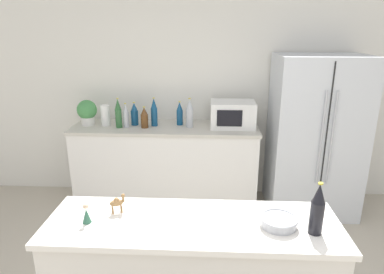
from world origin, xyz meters
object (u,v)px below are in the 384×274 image
object	(u,v)px
refrigerator	(315,136)
back_bottle_4	(144,118)
potted_plant	(87,112)
fruit_bowl	(279,221)
back_bottle_0	(154,112)
camel_figurine	(117,202)
paper_towel_roll	(106,115)
back_bottle_6	(118,114)
back_bottle_1	(126,116)
microwave	(233,114)
wine_bottle	(317,210)
back_bottle_5	(134,114)
wise_man_figurine_blue	(86,214)
back_bottle_2	(180,114)
back_bottle_3	(190,113)

from	to	relation	value
refrigerator	back_bottle_4	world-z (taller)	refrigerator
potted_plant	fruit_bowl	size ratio (longest dim) A/B	1.34
back_bottle_0	camel_figurine	size ratio (longest dim) A/B	2.74
paper_towel_roll	back_bottle_6	size ratio (longest dim) A/B	0.70
back_bottle_1	microwave	bearing A→B (deg)	4.17
potted_plant	wine_bottle	distance (m)	2.80
back_bottle_5	wise_man_figurine_blue	size ratio (longest dim) A/B	2.21
fruit_bowl	camel_figurine	bearing A→B (deg)	173.81
back_bottle_2	back_bottle_4	xyz separation A→B (m)	(-0.37, -0.14, -0.02)
back_bottle_0	back_bottle_4	xyz separation A→B (m)	(-0.09, -0.08, -0.04)
wine_bottle	wise_man_figurine_blue	xyz separation A→B (m)	(-1.25, 0.04, -0.09)
back_bottle_6	back_bottle_4	bearing A→B (deg)	1.30
microwave	back_bottle_3	bearing A→B (deg)	-174.47
back_bottle_5	fruit_bowl	distance (m)	2.34
back_bottle_0	back_bottle_5	distance (m)	0.23
back_bottle_5	camel_figurine	xyz separation A→B (m)	(0.30, -1.90, -0.06)
back_bottle_2	back_bottle_5	size ratio (longest dim) A/B	1.03
back_bottle_3	back_bottle_4	bearing A→B (deg)	-174.72
wine_bottle	fruit_bowl	xyz separation A→B (m)	(-0.18, 0.06, -0.11)
paper_towel_roll	back_bottle_3	xyz separation A→B (m)	(0.94, -0.02, 0.04)
camel_figurine	microwave	bearing A→B (deg)	67.21
fruit_bowl	wise_man_figurine_blue	bearing A→B (deg)	-179.10
back_bottle_6	microwave	bearing A→B (deg)	4.47
back_bottle_5	potted_plant	bearing A→B (deg)	-177.47
paper_towel_roll	back_bottle_1	xyz separation A→B (m)	(0.24, -0.06, 0.01)
refrigerator	back_bottle_0	size ratio (longest dim) A/B	5.40
potted_plant	back_bottle_3	bearing A→B (deg)	-1.71
refrigerator	wise_man_figurine_blue	world-z (taller)	refrigerator
back_bottle_6	paper_towel_roll	bearing A→B (deg)	156.06
back_bottle_3	fruit_bowl	bearing A→B (deg)	-72.69
paper_towel_roll	back_bottle_2	xyz separation A→B (m)	(0.82, 0.07, 0.01)
back_bottle_5	wise_man_figurine_blue	distance (m)	2.02
back_bottle_0	back_bottle_3	xyz separation A→B (m)	(0.40, -0.04, 0.00)
refrigerator	back_bottle_5	size ratio (longest dim) A/B	6.56
potted_plant	wine_bottle	xyz separation A→B (m)	(1.93, -2.03, -0.02)
back_bottle_5	back_bottle_6	size ratio (longest dim) A/B	0.81
back_bottle_4	fruit_bowl	size ratio (longest dim) A/B	1.11
wise_man_figurine_blue	fruit_bowl	bearing A→B (deg)	0.90
wine_bottle	camel_figurine	world-z (taller)	wine_bottle
back_bottle_1	back_bottle_6	distance (m)	0.08
paper_towel_roll	back_bottle_1	distance (m)	0.25
back_bottle_4	fruit_bowl	xyz separation A→B (m)	(1.09, -1.89, -0.09)
back_bottle_4	back_bottle_6	xyz separation A→B (m)	(-0.28, -0.01, 0.04)
wine_bottle	wise_man_figurine_blue	size ratio (longest dim) A/B	2.49
wise_man_figurine_blue	back_bottle_5	bearing A→B (deg)	94.33
refrigerator	back_bottle_6	bearing A→B (deg)	-179.66
back_bottle_3	refrigerator	bearing A→B (deg)	-1.65
potted_plant	back_bottle_2	world-z (taller)	potted_plant
potted_plant	back_bottle_4	world-z (taller)	potted_plant
back_bottle_0	back_bottle_1	xyz separation A→B (m)	(-0.30, -0.08, -0.02)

